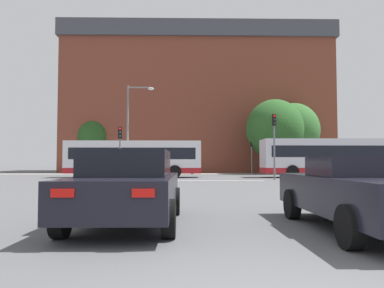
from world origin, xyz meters
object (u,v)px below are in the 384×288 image
object	(u,v)px
pedestrian_waiting	(163,163)
pedestrian_walking_west	(119,165)
car_saloon_left	(128,186)
traffic_light_far_right	(252,150)
car_roadster_right	(365,192)
pedestrian_walking_east	(192,164)
street_lamp_junction	(132,121)
traffic_light_near_left	(120,144)
traffic_light_near_right	(274,136)
bus_crossing_trailing	(329,157)
bus_crossing_lead	(134,158)

from	to	relation	value
pedestrian_waiting	pedestrian_walking_west	xyz separation A→B (m)	(-4.50, -0.66, -0.15)
car_saloon_left	traffic_light_far_right	size ratio (longest dim) A/B	1.22
car_roadster_right	pedestrian_walking_west	xyz separation A→B (m)	(-10.10, 32.10, 0.27)
car_saloon_left	car_roadster_right	bearing A→B (deg)	-9.04
pedestrian_walking_east	street_lamp_junction	bearing A→B (deg)	-162.51
traffic_light_near_left	traffic_light_near_right	xyz separation A→B (m)	(10.65, 0.27, 0.58)
car_roadster_right	traffic_light_near_left	world-z (taller)	traffic_light_near_left
car_roadster_right	pedestrian_walking_west	size ratio (longest dim) A/B	2.86
pedestrian_walking_west	street_lamp_junction	bearing A→B (deg)	174.16
traffic_light_far_right	street_lamp_junction	distance (m)	14.09
car_roadster_right	traffic_light_near_right	distance (m)	19.48
traffic_light_near_left	traffic_light_far_right	world-z (taller)	traffic_light_far_right
street_lamp_junction	pedestrian_walking_east	distance (m)	10.12
traffic_light_far_right	bus_crossing_trailing	bearing A→B (deg)	-61.26
pedestrian_walking_east	bus_crossing_trailing	bearing A→B (deg)	-78.10
bus_crossing_trailing	pedestrian_walking_west	world-z (taller)	bus_crossing_trailing
car_roadster_right	bus_crossing_lead	world-z (taller)	bus_crossing_lead
traffic_light_near_left	pedestrian_walking_east	bearing A→B (deg)	67.96
car_roadster_right	pedestrian_walking_east	size ratio (longest dim) A/B	2.68
street_lamp_junction	pedestrian_walking_east	xyz separation A→B (m)	(5.01, 8.06, -3.51)
traffic_light_near_left	bus_crossing_trailing	bearing A→B (deg)	15.36
car_saloon_left	bus_crossing_lead	bearing A→B (deg)	98.04
bus_crossing_lead	pedestrian_walking_west	distance (m)	9.09
traffic_light_near_left	traffic_light_far_right	bearing A→B (deg)	48.89
traffic_light_near_left	traffic_light_far_right	size ratio (longest dim) A/B	1.00
pedestrian_walking_east	traffic_light_far_right	bearing A→B (deg)	-38.37
bus_crossing_lead	pedestrian_waiting	world-z (taller)	bus_crossing_lead
car_saloon_left	pedestrian_walking_east	bearing A→B (deg)	87.16
street_lamp_junction	bus_crossing_lead	bearing A→B (deg)	-24.56
traffic_light_near_right	street_lamp_junction	xyz separation A→B (m)	(-10.50, 4.43, 1.49)
traffic_light_near_left	pedestrian_walking_east	xyz separation A→B (m)	(5.17, 12.76, -1.44)
bus_crossing_lead	traffic_light_near_left	distance (m)	4.71
car_roadster_right	street_lamp_junction	xyz separation A→B (m)	(-7.53, 23.54, 3.86)
pedestrian_waiting	pedestrian_walking_west	distance (m)	4.55
car_saloon_left	pedestrian_waiting	size ratio (longest dim) A/B	2.40
car_roadster_right	pedestrian_waiting	size ratio (longest dim) A/B	2.53
traffic_light_far_right	street_lamp_junction	size ratio (longest dim) A/B	0.49
car_saloon_left	traffic_light_near_left	size ratio (longest dim) A/B	1.22
car_saloon_left	traffic_light_far_right	xyz separation A→B (m)	(8.04, 31.11, 1.73)
bus_crossing_lead	traffic_light_far_right	distance (m)	13.87
car_roadster_right	bus_crossing_trailing	xyz separation A→B (m)	(8.37, 23.26, 0.96)
car_saloon_left	traffic_light_far_right	distance (m)	32.18
street_lamp_junction	pedestrian_walking_west	size ratio (longest dim) A/B	4.55
traffic_light_near_left	traffic_light_near_right	bearing A→B (deg)	1.43
car_saloon_left	pedestrian_waiting	world-z (taller)	pedestrian_waiting
bus_crossing_trailing	street_lamp_junction	world-z (taller)	street_lamp_junction
car_roadster_right	traffic_light_near_left	distance (m)	20.43
bus_crossing_lead	pedestrian_walking_west	xyz separation A→B (m)	(-2.76, 8.65, -0.60)
car_saloon_left	pedestrian_walking_west	xyz separation A→B (m)	(-5.73, 31.36, 0.20)
street_lamp_junction	car_saloon_left	bearing A→B (deg)	-82.12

